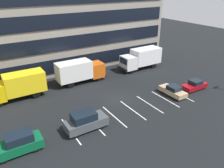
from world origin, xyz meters
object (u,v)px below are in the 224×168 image
object	(u,v)px
box_truck_orange	(80,71)
suv_forest	(18,143)
box_truck_white	(141,58)
suv_charcoal	(85,121)
sedan_maroon	(195,85)
box_truck_yellow_all	(18,85)
sedan_tan	(173,91)

from	to	relation	value
box_truck_orange	suv_forest	xyz separation A→B (m)	(-11.83, -11.89, -1.07)
box_truck_white	suv_charcoal	size ratio (longest dim) A/B	1.71
box_truck_orange	sedan_maroon	size ratio (longest dim) A/B	1.93
box_truck_orange	suv_charcoal	xyz separation A→B (m)	(-4.85, -11.93, -1.02)
box_truck_yellow_all	suv_charcoal	bearing A→B (deg)	-67.74
box_truck_white	box_truck_yellow_all	xyz separation A→B (m)	(-21.90, -0.44, -0.07)
sedan_tan	suv_forest	distance (m)	21.20
box_truck_white	box_truck_yellow_all	size ratio (longest dim) A/B	1.03
box_truck_yellow_all	sedan_maroon	bearing A→B (deg)	-25.42
box_truck_orange	sedan_tan	xyz separation A→B (m)	(9.35, -11.10, -1.35)
box_truck_yellow_all	suv_forest	world-z (taller)	box_truck_yellow_all
suv_forest	sedan_maroon	size ratio (longest dim) A/B	1.10
sedan_maroon	suv_charcoal	world-z (taller)	suv_charcoal
box_truck_white	suv_forest	world-z (taller)	box_truck_white
sedan_tan	suv_forest	world-z (taller)	suv_forest
box_truck_white	sedan_maroon	world-z (taller)	box_truck_white
box_truck_white	box_truck_yellow_all	distance (m)	21.90
box_truck_white	sedan_tan	xyz separation A→B (m)	(-3.03, -11.01, -1.39)
sedan_tan	suv_charcoal	xyz separation A→B (m)	(-14.20, -0.83, 0.33)
box_truck_orange	suv_forest	bearing A→B (deg)	-134.86
sedan_tan	sedan_maroon	xyz separation A→B (m)	(4.16, -0.38, -0.01)
sedan_maroon	suv_forest	bearing A→B (deg)	-179.09
box_truck_white	sedan_maroon	bearing A→B (deg)	-84.31
box_truck_orange	box_truck_white	world-z (taller)	box_truck_white
box_truck_orange	box_truck_white	size ratio (longest dim) A/B	0.98
sedan_tan	box_truck_orange	bearing A→B (deg)	130.11
sedan_tan	suv_charcoal	size ratio (longest dim) A/B	0.88
box_truck_orange	box_truck_yellow_all	bearing A→B (deg)	-176.77
box_truck_white	box_truck_orange	bearing A→B (deg)	179.55
box_truck_yellow_all	sedan_maroon	distance (m)	25.53
suv_charcoal	sedan_tan	bearing A→B (deg)	3.33
box_truck_orange	sedan_tan	size ratio (longest dim) A/B	1.91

